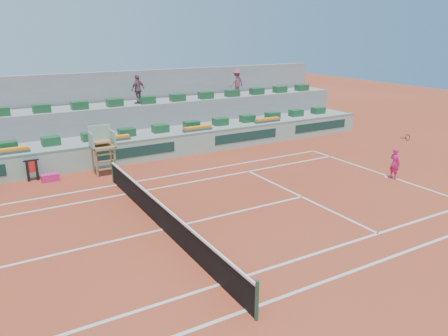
# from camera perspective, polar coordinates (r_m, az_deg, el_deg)

# --- Properties ---
(ground) EXTENTS (90.00, 90.00, 0.00)m
(ground) POSITION_cam_1_polar(r_m,az_deg,el_deg) (15.90, -8.01, -7.96)
(ground) COLOR maroon
(ground) RESTS_ON ground
(seating_tier_lower) EXTENTS (36.00, 4.00, 1.20)m
(seating_tier_lower) POSITION_cam_1_polar(r_m,az_deg,el_deg) (25.42, -17.38, 2.56)
(seating_tier_lower) COLOR gray
(seating_tier_lower) RESTS_ON ground
(seating_tier_upper) EXTENTS (36.00, 2.40, 2.60)m
(seating_tier_upper) POSITION_cam_1_polar(r_m,az_deg,el_deg) (26.79, -18.32, 4.74)
(seating_tier_upper) COLOR gray
(seating_tier_upper) RESTS_ON ground
(stadium_back_wall) EXTENTS (36.00, 0.40, 4.40)m
(stadium_back_wall) POSITION_cam_1_polar(r_m,az_deg,el_deg) (28.17, -19.22, 7.11)
(stadium_back_wall) COLOR gray
(stadium_back_wall) RESTS_ON ground
(player_bag) EXTENTS (0.81, 0.36, 0.36)m
(player_bag) POSITION_cam_1_polar(r_m,az_deg,el_deg) (22.14, -21.75, -1.19)
(player_bag) COLOR #E01D79
(player_bag) RESTS_ON ground
(spectator_mid) EXTENTS (1.10, 0.81, 1.73)m
(spectator_mid) POSITION_cam_1_polar(r_m,az_deg,el_deg) (26.98, -11.17, 10.05)
(spectator_mid) COLOR #7B525C
(spectator_mid) RESTS_ON seating_tier_upper
(spectator_right) EXTENTS (1.26, 0.90, 1.76)m
(spectator_right) POSITION_cam_1_polar(r_m,az_deg,el_deg) (30.05, 1.67, 11.12)
(spectator_right) COLOR #954A5A
(spectator_right) RESTS_ON seating_tier_upper
(court_lines) EXTENTS (23.89, 11.09, 0.01)m
(court_lines) POSITION_cam_1_polar(r_m,az_deg,el_deg) (15.90, -8.02, -7.95)
(court_lines) COLOR silver
(court_lines) RESTS_ON ground
(tennis_net) EXTENTS (0.10, 11.97, 1.10)m
(tennis_net) POSITION_cam_1_polar(r_m,az_deg,el_deg) (15.68, -8.10, -6.22)
(tennis_net) COLOR black
(tennis_net) RESTS_ON ground
(advertising_hoarding) EXTENTS (36.00, 0.34, 1.26)m
(advertising_hoarding) POSITION_cam_1_polar(r_m,az_deg,el_deg) (23.34, -16.07, 1.48)
(advertising_hoarding) COLOR #92B8A3
(advertising_hoarding) RESTS_ON ground
(umpire_chair) EXTENTS (1.10, 0.90, 2.40)m
(umpire_chair) POSITION_cam_1_polar(r_m,az_deg,el_deg) (22.16, -15.66, 3.12)
(umpire_chair) COLOR olive
(umpire_chair) RESTS_ON ground
(seat_row_lower) EXTENTS (32.90, 0.60, 0.44)m
(seat_row_lower) POSITION_cam_1_polar(r_m,az_deg,el_deg) (24.37, -17.06, 3.96)
(seat_row_lower) COLOR #1A502B
(seat_row_lower) RESTS_ON seating_tier_lower
(seat_row_upper) EXTENTS (32.90, 0.60, 0.44)m
(seat_row_upper) POSITION_cam_1_polar(r_m,az_deg,el_deg) (25.94, -18.35, 7.78)
(seat_row_upper) COLOR #1A502B
(seat_row_upper) RESTS_ON seating_tier_upper
(flower_planters) EXTENTS (26.80, 0.36, 0.28)m
(flower_planters) POSITION_cam_1_polar(r_m,az_deg,el_deg) (23.34, -20.13, 2.87)
(flower_planters) COLOR #494949
(flower_planters) RESTS_ON seating_tier_lower
(towel_rack) EXTENTS (0.69, 0.11, 1.03)m
(towel_rack) POSITION_cam_1_polar(r_m,az_deg,el_deg) (22.43, -23.78, -0.06)
(towel_rack) COLOR black
(towel_rack) RESTS_ON ground
(tennis_player) EXTENTS (0.38, 0.84, 2.28)m
(tennis_player) POSITION_cam_1_polar(r_m,az_deg,el_deg) (22.37, 21.42, 0.62)
(tennis_player) COLOR #E01D79
(tennis_player) RESTS_ON ground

